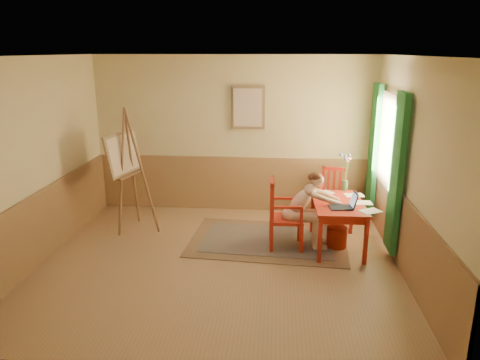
# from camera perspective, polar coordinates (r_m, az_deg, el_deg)

# --- Properties ---
(room) EXTENTS (5.04, 4.54, 2.84)m
(room) POSITION_cam_1_polar(r_m,az_deg,el_deg) (6.00, -2.82, 1.83)
(room) COLOR #A47E55
(room) RESTS_ON ground
(wainscot) EXTENTS (5.00, 4.50, 1.00)m
(wainscot) POSITION_cam_1_polar(r_m,az_deg,el_deg) (7.02, -1.87, -3.72)
(wainscot) COLOR #A57C51
(wainscot) RESTS_ON room
(window) EXTENTS (0.12, 2.01, 2.20)m
(window) POSITION_cam_1_polar(r_m,az_deg,el_deg) (7.22, 17.82, 3.06)
(window) COLOR white
(window) RESTS_ON room
(wall_portrait) EXTENTS (0.60, 0.05, 0.76)m
(wall_portrait) POSITION_cam_1_polar(r_m,az_deg,el_deg) (8.04, 0.98, 9.09)
(wall_portrait) COLOR #8F6F4C
(wall_portrait) RESTS_ON room
(rug) EXTENTS (2.51, 1.77, 0.02)m
(rug) POSITION_cam_1_polar(r_m,az_deg,el_deg) (7.16, 3.55, -7.55)
(rug) COLOR #8C7251
(rug) RESTS_ON room
(table) EXTENTS (0.75, 1.22, 0.72)m
(table) POSITION_cam_1_polar(r_m,az_deg,el_deg) (6.85, 12.22, -3.43)
(table) COLOR red
(table) RESTS_ON room
(chair_left) EXTENTS (0.50, 0.48, 1.06)m
(chair_left) POSITION_cam_1_polar(r_m,az_deg,el_deg) (6.76, 5.37, -4.30)
(chair_left) COLOR red
(chair_left) RESTS_ON room
(chair_back) EXTENTS (0.50, 0.52, 0.96)m
(chair_back) POSITION_cam_1_polar(r_m,az_deg,el_deg) (7.85, 11.54, -2.05)
(chair_back) COLOR red
(chair_back) RESTS_ON room
(figure) EXTENTS (0.87, 0.38, 1.18)m
(figure) POSITION_cam_1_polar(r_m,az_deg,el_deg) (6.76, 8.23, -3.33)
(figure) COLOR beige
(figure) RESTS_ON room
(laptop) EXTENTS (0.40, 0.27, 0.23)m
(laptop) POSITION_cam_1_polar(r_m,az_deg,el_deg) (6.57, 13.04, -3.06)
(laptop) COLOR #1E2338
(laptop) RESTS_ON table
(papers) EXTENTS (0.91, 1.11, 0.00)m
(papers) POSITION_cam_1_polar(r_m,az_deg,el_deg) (6.94, 13.89, -2.47)
(papers) COLOR white
(papers) RESTS_ON table
(vase) EXTENTS (0.21, 0.30, 0.60)m
(vase) POSITION_cam_1_polar(r_m,az_deg,el_deg) (7.36, 13.11, 0.83)
(vase) COLOR #3F724C
(vase) RESTS_ON table
(wastebasket) EXTENTS (0.36, 0.36, 0.32)m
(wastebasket) POSITION_cam_1_polar(r_m,az_deg,el_deg) (7.02, 12.05, -7.04)
(wastebasket) COLOR #A1200D
(wastebasket) RESTS_ON room
(easel) EXTENTS (0.75, 0.90, 2.02)m
(easel) POSITION_cam_1_polar(r_m,az_deg,el_deg) (7.50, -14.18, 2.63)
(easel) COLOR brown
(easel) RESTS_ON room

